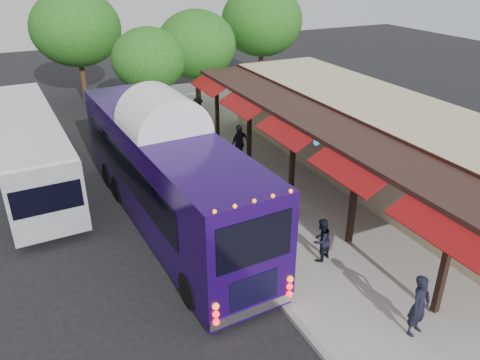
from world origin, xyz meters
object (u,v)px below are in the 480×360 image
city_bus (29,147)px  sign_board (296,200)px  ped_d (198,112)px  coach_bus (166,169)px  ped_c (240,143)px  ped_b (321,240)px  ped_a (419,306)px

city_bus → sign_board: size_ratio=11.42×
ped_d → sign_board: bearing=117.4°
coach_bus → city_bus: coach_bus is taller
ped_c → ped_d: (-0.00, 5.70, -0.06)m
ped_b → ped_c: size_ratio=0.82×
ped_a → ped_c: bearing=72.5°
city_bus → ped_d: (9.36, 3.66, -0.73)m
city_bus → ped_d: bearing=18.7°
coach_bus → ped_a: (4.15, -8.79, -1.17)m
ped_a → ped_d: ped_a is taller
coach_bus → ped_b: coach_bus is taller
coach_bus → ped_d: bearing=59.5°
city_bus → ped_c: bearing=-15.0°
city_bus → ped_b: size_ratio=7.76×
city_bus → ped_a: bearing=-62.1°
ped_c → sign_board: size_ratio=1.80×
ped_b → city_bus: bearing=-72.7°
ped_c → ped_d: ped_c is taller
ped_d → ped_a: bearing=117.0°
ped_a → ped_c: (0.70, 12.63, 0.03)m
ped_c → sign_board: ped_c is taller
coach_bus → ped_b: (3.73, -4.84, -1.32)m
coach_bus → city_bus: bearing=123.9°
ped_a → sign_board: bearing=72.8°
ped_b → ped_d: bearing=-114.7°
ped_b → ped_c: bearing=-117.6°
ped_c → sign_board: bearing=66.5°
coach_bus → city_bus: size_ratio=1.10×
coach_bus → ped_b: bearing=-56.0°
coach_bus → ped_c: (4.85, 3.84, -1.14)m
ped_a → sign_board: ped_a is taller
city_bus → ped_c: city_bus is taller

